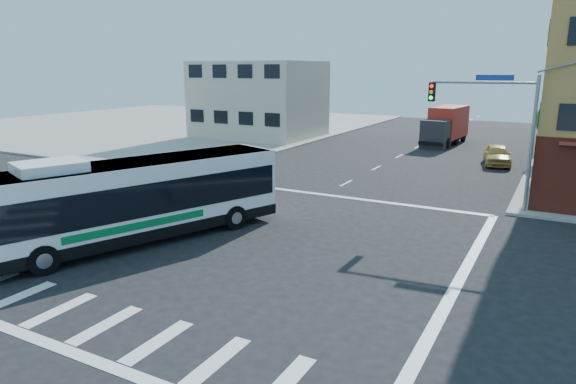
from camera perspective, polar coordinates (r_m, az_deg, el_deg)
The scene contains 11 objects.
ground at distance 22.55m, azimuth -6.18°, elevation -5.41°, with size 120.00×120.00×0.00m, color black.
sidewalk_nw at distance 70.97m, azimuth -13.57°, elevation 7.39°, with size 50.00×50.00×0.15m, color gray.
building_west at distance 55.84m, azimuth -3.23°, elevation 10.20°, with size 12.06×10.06×8.00m.
signal_mast_ne at distance 28.37m, azimuth 22.22°, elevation 7.89°, with size 7.91×1.13×8.07m.
street_tree_a at distance 45.56m, azimuth 28.20°, elevation 7.33°, with size 3.60×3.60×5.53m.
street_tree_b at distance 53.52m, azimuth 28.36°, elevation 8.19°, with size 3.80×3.80×5.79m.
street_tree_c at distance 61.52m, azimuth 28.43°, elevation 8.41°, with size 3.40×3.40×5.29m.
street_tree_d at distance 69.49m, azimuth 28.55°, elevation 9.17°, with size 4.00×4.00×6.03m.
transit_bus at distance 22.77m, azimuth -16.66°, elevation -0.74°, with size 7.36×13.25×3.89m.
box_truck at distance 52.79m, azimuth 17.08°, elevation 6.99°, with size 3.09×8.26×3.63m.
parked_car at distance 42.91m, azimuth 22.21°, elevation 3.85°, with size 1.85×4.61×1.57m, color #D4AE54.
Camera 1 is at (12.22, -17.48, 7.33)m, focal length 32.00 mm.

